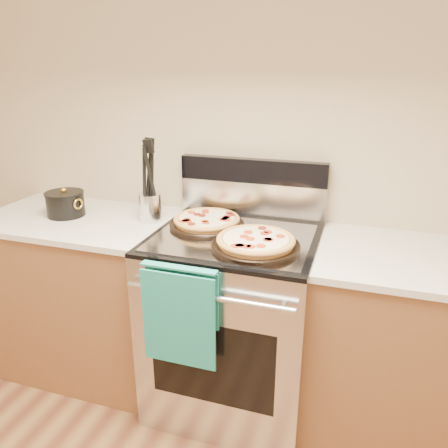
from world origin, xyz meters
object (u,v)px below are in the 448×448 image
(pepperoni_pizza_front, at_px, (256,242))
(saucepan, at_px, (66,205))
(range_body, at_px, (234,323))
(utensil_crock, at_px, (150,207))
(pepperoni_pizza_back, at_px, (207,221))

(pepperoni_pizza_front, xyz_separation_m, saucepan, (-1.07, 0.15, 0.02))
(range_body, bearing_deg, utensil_crock, 168.89)
(range_body, distance_m, pepperoni_pizza_front, 0.53)
(pepperoni_pizza_back, bearing_deg, pepperoni_pizza_front, -33.09)
(range_body, xyz_separation_m, utensil_crock, (-0.48, 0.09, 0.53))
(pepperoni_pizza_back, relative_size, pepperoni_pizza_front, 0.95)
(pepperoni_pizza_back, height_order, saucepan, saucepan)
(range_body, bearing_deg, pepperoni_pizza_back, 156.82)
(pepperoni_pizza_front, relative_size, utensil_crock, 2.59)
(pepperoni_pizza_front, height_order, saucepan, saucepan)
(pepperoni_pizza_back, bearing_deg, range_body, -23.18)
(pepperoni_pizza_back, distance_m, saucepan, 0.78)
(utensil_crock, relative_size, saucepan, 0.75)
(pepperoni_pizza_front, bearing_deg, range_body, 136.94)
(range_body, distance_m, utensil_crock, 0.72)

